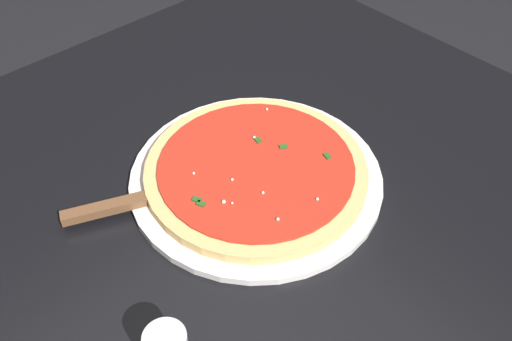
% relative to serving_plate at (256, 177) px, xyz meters
% --- Properties ---
extents(restaurant_table, '(1.09, 0.93, 0.74)m').
position_rel_serving_plate_xyz_m(restaurant_table, '(0.02, -0.04, -0.13)').
color(restaurant_table, black).
rests_on(restaurant_table, ground_plane).
extents(serving_plate, '(0.37, 0.37, 0.01)m').
position_rel_serving_plate_xyz_m(serving_plate, '(0.00, 0.00, 0.00)').
color(serving_plate, white).
rests_on(serving_plate, restaurant_table).
extents(pizza, '(0.32, 0.32, 0.02)m').
position_rel_serving_plate_xyz_m(pizza, '(0.00, 0.00, 0.02)').
color(pizza, '#DBB26B').
rests_on(pizza, serving_plate).
extents(pizza_server, '(0.22, 0.13, 0.01)m').
position_rel_serving_plate_xyz_m(pizza_server, '(0.16, -0.07, 0.01)').
color(pizza_server, silver).
rests_on(pizza_server, serving_plate).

